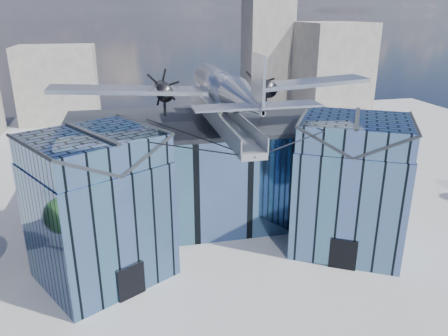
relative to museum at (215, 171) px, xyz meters
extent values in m
plane|color=gray|center=(0.00, -5.82, -5.54)|extent=(120.00, 120.00, 0.00)
cube|color=#476A92|center=(0.00, 3.18, -0.79)|extent=(28.00, 14.00, 9.50)
cube|color=#27292E|center=(0.00, 3.18, 4.16)|extent=(28.00, 14.00, 0.40)
cube|color=#476A92|center=(-10.50, -6.82, -0.79)|extent=(11.79, 11.43, 9.50)
cube|color=#476A92|center=(-10.50, -6.82, 5.06)|extent=(11.56, 11.20, 2.20)
cube|color=#27292E|center=(-12.45, -7.94, 5.06)|extent=(7.98, 9.23, 2.40)
cube|color=#27292E|center=(-8.55, -5.69, 5.06)|extent=(7.98, 9.23, 2.40)
cube|color=#27292E|center=(-10.50, -6.82, 6.21)|extent=(4.30, 7.10, 0.18)
cube|color=black|center=(-8.48, -10.33, -4.24)|extent=(2.03, 1.32, 2.60)
cube|color=black|center=(-6.60, -4.57, -0.79)|extent=(0.34, 0.34, 9.50)
cube|color=#476A92|center=(10.50, -6.82, -0.79)|extent=(11.79, 11.43, 9.50)
cube|color=#476A92|center=(10.50, -6.82, 5.06)|extent=(11.56, 11.20, 2.20)
cube|color=#27292E|center=(8.55, -5.69, 5.06)|extent=(7.98, 9.23, 2.40)
cube|color=#27292E|center=(12.45, -7.94, 5.06)|extent=(7.98, 9.23, 2.40)
cube|color=#27292E|center=(10.50, -6.82, 6.21)|extent=(4.30, 7.10, 0.18)
cube|color=black|center=(8.48, -10.33, -4.24)|extent=(2.03, 1.32, 2.60)
cube|color=black|center=(6.60, -4.57, -0.79)|extent=(0.34, 0.34, 9.50)
cube|color=gray|center=(0.00, -2.32, 5.56)|extent=(1.80, 21.00, 0.50)
cube|color=gray|center=(-0.90, -2.32, 6.21)|extent=(0.08, 21.00, 1.10)
cube|color=gray|center=(0.90, -2.32, 6.21)|extent=(0.08, 21.00, 1.10)
cylinder|color=gray|center=(0.00, 7.18, 4.89)|extent=(0.44, 0.44, 1.35)
cylinder|color=gray|center=(0.00, 1.18, 4.89)|extent=(0.44, 0.44, 1.35)
cylinder|color=gray|center=(0.00, -2.82, 4.89)|extent=(0.44, 0.44, 1.35)
cylinder|color=gray|center=(0.00, -1.82, 6.51)|extent=(0.70, 0.70, 1.40)
cylinder|color=black|center=(-5.25, -9.82, 5.86)|extent=(10.55, 6.08, 0.69)
cylinder|color=black|center=(5.25, -9.82, 5.86)|extent=(10.55, 6.08, 0.69)
cylinder|color=black|center=(-3.00, -4.32, 5.01)|extent=(6.09, 17.04, 1.19)
cylinder|color=black|center=(3.00, -4.32, 5.01)|extent=(6.09, 17.04, 1.19)
cylinder|color=#B1B5BF|center=(0.00, -1.82, 8.46)|extent=(2.50, 11.00, 2.50)
sphere|color=#B1B5BF|center=(0.00, 3.68, 8.46)|extent=(2.50, 2.50, 2.50)
cube|color=black|center=(0.00, 2.68, 9.15)|extent=(1.60, 1.40, 0.50)
cone|color=#B1B5BF|center=(0.00, -10.82, 8.76)|extent=(2.50, 7.00, 2.50)
cube|color=#B1B5BF|center=(0.00, -13.12, 10.36)|extent=(0.18, 2.40, 3.40)
cube|color=#B1B5BF|center=(0.00, -13.02, 8.96)|extent=(8.00, 1.80, 0.14)
cube|color=#B1B5BF|center=(-7.00, -0.82, 8.16)|extent=(14.00, 3.20, 1.08)
cylinder|color=black|center=(-4.60, -0.22, 7.91)|extent=(1.44, 3.20, 1.44)
cone|color=black|center=(-4.60, 1.58, 7.91)|extent=(0.70, 0.70, 0.70)
cube|color=black|center=(-4.60, 1.73, 7.91)|extent=(1.05, 0.06, 3.33)
cube|color=black|center=(-4.60, 1.73, 7.91)|extent=(2.53, 0.06, 2.53)
cube|color=black|center=(-4.60, 1.73, 7.91)|extent=(3.33, 0.06, 1.05)
cylinder|color=black|center=(-4.60, -0.82, 6.69)|extent=(0.24, 0.24, 1.75)
cube|color=#B1B5BF|center=(7.00, -0.82, 8.16)|extent=(14.00, 3.20, 1.08)
cylinder|color=black|center=(4.60, -0.22, 7.91)|extent=(1.44, 3.20, 1.44)
cone|color=black|center=(4.60, 1.58, 7.91)|extent=(0.70, 0.70, 0.70)
cube|color=black|center=(4.60, 1.73, 7.91)|extent=(1.05, 0.06, 3.33)
cube|color=black|center=(4.60, 1.73, 7.91)|extent=(2.53, 0.06, 2.53)
cube|color=black|center=(4.60, 1.73, 7.91)|extent=(3.33, 0.06, 1.05)
cylinder|color=black|center=(4.60, -0.82, 6.69)|extent=(0.24, 0.24, 1.75)
cube|color=gray|center=(32.00, 42.18, 3.46)|extent=(12.00, 14.00, 18.00)
cube|color=gray|center=(-20.00, 49.18, 1.46)|extent=(14.00, 10.00, 14.00)
cube|color=gray|center=(22.00, 52.18, 7.46)|extent=(9.00, 9.00, 26.00)
camera|label=1|loc=(-7.87, -38.44, 14.48)|focal=35.00mm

